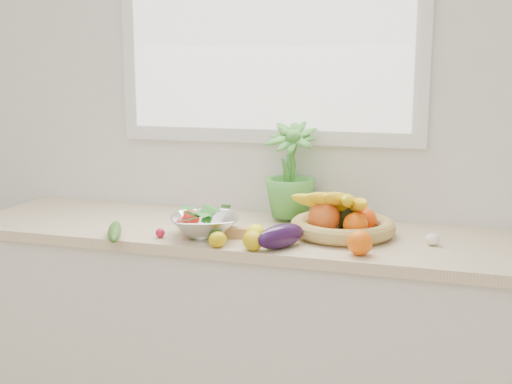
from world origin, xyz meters
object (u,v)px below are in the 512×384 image
(colander_with_spinach, at_px, (205,220))
(eggplant, at_px, (281,236))
(cucumber, at_px, (115,232))
(apple, at_px, (190,220))
(potted_herb, at_px, (290,170))
(fruit_basket, at_px, (342,221))

(colander_with_spinach, bearing_deg, eggplant, -9.51)
(eggplant, height_order, cucumber, eggplant)
(apple, xyz_separation_m, cucumber, (-0.22, -0.18, -0.02))
(apple, distance_m, cucumber, 0.29)
(eggplant, distance_m, potted_herb, 0.45)
(apple, bearing_deg, colander_with_spinach, -40.01)
(eggplant, relative_size, potted_herb, 0.55)
(apple, height_order, fruit_basket, fruit_basket)
(potted_herb, bearing_deg, cucumber, -138.78)
(cucumber, bearing_deg, apple, 39.79)
(eggplant, distance_m, cucumber, 0.61)
(apple, xyz_separation_m, fruit_basket, (0.56, 0.11, 0.01))
(cucumber, distance_m, colander_with_spinach, 0.33)
(fruit_basket, bearing_deg, apple, -168.83)
(apple, distance_m, potted_herb, 0.46)
(potted_herb, bearing_deg, apple, -137.83)
(potted_herb, bearing_deg, eggplant, -79.35)
(eggplant, relative_size, cucumber, 0.80)
(eggplant, height_order, potted_herb, potted_herb)
(potted_herb, bearing_deg, colander_with_spinach, -122.11)
(eggplant, distance_m, fruit_basket, 0.29)
(eggplant, bearing_deg, fruit_basket, 54.41)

